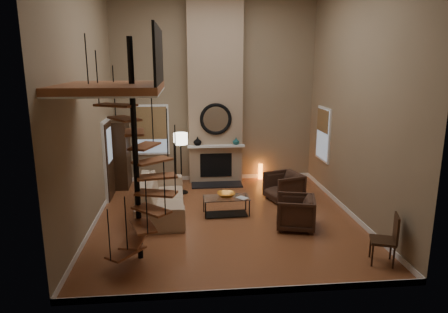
{
  "coord_description": "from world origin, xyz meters",
  "views": [
    {
      "loc": [
        -0.92,
        -8.9,
        3.62
      ],
      "look_at": [
        0.0,
        0.4,
        1.4
      ],
      "focal_mm": 32.4,
      "sensor_mm": 36.0,
      "label": 1
    }
  ],
  "objects": [
    {
      "name": "floor_lamp",
      "position": [
        -1.04,
        1.99,
        1.41
      ],
      "size": [
        0.39,
        0.39,
        1.7
      ],
      "color": "black",
      "rests_on": "ground"
    },
    {
      "name": "baseboard_front",
      "position": [
        0.0,
        -3.24,
        0.06
      ],
      "size": [
        6.0,
        0.02,
        0.12
      ],
      "primitive_type": "cube",
      "color": "white",
      "rests_on": "ground"
    },
    {
      "name": "entry_door",
      "position": [
        -2.95,
        1.8,
        1.05
      ],
      "size": [
        0.1,
        1.05,
        2.16
      ],
      "color": "white",
      "rests_on": "ground"
    },
    {
      "name": "baseboard_left",
      "position": [
        -2.99,
        0.0,
        0.06
      ],
      "size": [
        0.02,
        6.5,
        0.12
      ],
      "primitive_type": "cube",
      "color": "white",
      "rests_on": "ground"
    },
    {
      "name": "bowl",
      "position": [
        0.03,
        0.24,
        0.5
      ],
      "size": [
        0.43,
        0.43,
        0.11
      ],
      "primitive_type": "imported",
      "color": "orange",
      "rests_on": "coffee_table"
    },
    {
      "name": "mirror_frame",
      "position": [
        0.0,
        2.84,
        1.95
      ],
      "size": [
        0.94,
        0.1,
        0.94
      ],
      "primitive_type": "torus",
      "rotation": [
        1.57,
        0.0,
        0.0
      ],
      "color": "black",
      "rests_on": "chimney_breast"
    },
    {
      "name": "hearth",
      "position": [
        0.0,
        2.57,
        0.02
      ],
      "size": [
        1.5,
        0.6,
        0.04
      ],
      "primitive_type": "cube",
      "color": "black",
      "rests_on": "ground"
    },
    {
      "name": "armchair_far",
      "position": [
        1.55,
        -0.74,
        0.35
      ],
      "size": [
        1.0,
        0.99,
        0.75
      ],
      "primitive_type": "imported",
      "rotation": [
        0.0,
        0.0,
        -1.83
      ],
      "color": "#3B251B",
      "rests_on": "ground"
    },
    {
      "name": "coffee_table",
      "position": [
        0.03,
        0.19,
        0.28
      ],
      "size": [
        1.11,
        0.59,
        0.43
      ],
      "color": "silver",
      "rests_on": "ground"
    },
    {
      "name": "vase_right",
      "position": [
        0.6,
        2.82,
        1.28
      ],
      "size": [
        0.2,
        0.2,
        0.21
      ],
      "primitive_type": "imported",
      "color": "#175051",
      "rests_on": "mantel"
    },
    {
      "name": "spiral_stair",
      "position": [
        -1.78,
        -1.79,
        1.78
      ],
      "size": [
        1.47,
        1.47,
        4.06
      ],
      "color": "black",
      "rests_on": "ground"
    },
    {
      "name": "accent_lamp",
      "position": [
        1.41,
        3.09,
        0.25
      ],
      "size": [
        0.13,
        0.13,
        0.47
      ],
      "primitive_type": "cylinder",
      "color": "orange",
      "rests_on": "ground"
    },
    {
      "name": "sofa",
      "position": [
        -1.54,
        0.59,
        0.4
      ],
      "size": [
        1.16,
        2.81,
        0.81
      ],
      "primitive_type": "imported",
      "rotation": [
        0.0,
        0.0,
        1.6
      ],
      "color": "tan",
      "rests_on": "ground"
    },
    {
      "name": "front_wall",
      "position": [
        0.0,
        -3.25,
        2.75
      ],
      "size": [
        6.0,
        0.02,
        5.5
      ],
      "primitive_type": "cube",
      "color": "#8B7659",
      "rests_on": "ground"
    },
    {
      "name": "armchair_near",
      "position": [
        1.74,
        1.15,
        0.35
      ],
      "size": [
        1.07,
        1.05,
        0.78
      ],
      "primitive_type": "imported",
      "rotation": [
        0.0,
        0.0,
        -1.27
      ],
      "color": "#3B251B",
      "rests_on": "ground"
    },
    {
      "name": "left_wall",
      "position": [
        -3.0,
        0.0,
        2.75
      ],
      "size": [
        0.02,
        6.5,
        5.5
      ],
      "primitive_type": "cube",
      "color": "#8B7659",
      "rests_on": "ground"
    },
    {
      "name": "side_chair",
      "position": [
        2.7,
        -2.48,
        0.53
      ],
      "size": [
        0.55,
        0.55,
        0.95
      ],
      "color": "#321D10",
      "rests_on": "ground"
    },
    {
      "name": "hutch",
      "position": [
        -2.77,
        2.76,
        0.95
      ],
      "size": [
        0.42,
        0.9,
        2.01
      ],
      "primitive_type": "cube",
      "color": "#321D10",
      "rests_on": "ground"
    },
    {
      "name": "chimney_breast",
      "position": [
        0.0,
        3.06,
        2.75
      ],
      "size": [
        1.6,
        0.38,
        5.5
      ],
      "primitive_type": "cube",
      "color": "tan",
      "rests_on": "ground"
    },
    {
      "name": "window_right",
      "position": [
        2.97,
        2.0,
        1.63
      ],
      "size": [
        0.06,
        1.02,
        1.52
      ],
      "color": "white",
      "rests_on": "right_wall"
    },
    {
      "name": "firebox",
      "position": [
        0.0,
        2.86,
        0.55
      ],
      "size": [
        0.95,
        0.02,
        0.72
      ],
      "primitive_type": "cube",
      "color": "black",
      "rests_on": "chimney_breast"
    },
    {
      "name": "ground",
      "position": [
        0.0,
        0.0,
        -0.01
      ],
      "size": [
        6.0,
        6.5,
        0.01
      ],
      "primitive_type": "cube",
      "color": "#A96036",
      "rests_on": "ground"
    },
    {
      "name": "right_wall",
      "position": [
        3.0,
        0.0,
        2.75
      ],
      "size": [
        0.02,
        6.5,
        5.5
      ],
      "primitive_type": "cube",
      "color": "#8B7659",
      "rests_on": "ground"
    },
    {
      "name": "baseboard_right",
      "position": [
        2.99,
        0.0,
        0.06
      ],
      "size": [
        0.02,
        6.5,
        0.12
      ],
      "primitive_type": "cube",
      "color": "white",
      "rests_on": "ground"
    },
    {
      "name": "window_back",
      "position": [
        -1.9,
        3.22,
        1.62
      ],
      "size": [
        1.02,
        0.06,
        1.52
      ],
      "color": "white",
      "rests_on": "back_wall"
    },
    {
      "name": "vase_left",
      "position": [
        -0.55,
        2.82,
        1.3
      ],
      "size": [
        0.24,
        0.24,
        0.25
      ],
      "primitive_type": "imported",
      "color": "black",
      "rests_on": "mantel"
    },
    {
      "name": "back_wall",
      "position": [
        0.0,
        3.25,
        2.75
      ],
      "size": [
        6.0,
        0.02,
        5.5
      ],
      "primitive_type": "cube",
      "color": "#8B7659",
      "rests_on": "ground"
    },
    {
      "name": "baseboard_back",
      "position": [
        0.0,
        3.24,
        0.06
      ],
      "size": [
        6.0,
        0.02,
        0.12
      ],
      "primitive_type": "cube",
      "color": "white",
      "rests_on": "ground"
    },
    {
      "name": "mantel",
      "position": [
        0.0,
        2.78,
        1.15
      ],
      "size": [
        1.7,
        0.18,
        0.06
      ],
      "primitive_type": "cube",
      "color": "white",
      "rests_on": "chimney_breast"
    },
    {
      "name": "mirror_disc",
      "position": [
        0.0,
        2.85,
        1.95
      ],
      "size": [
        0.8,
        0.01,
        0.8
      ],
      "primitive_type": "cylinder",
      "rotation": [
        1.57,
        0.0,
        0.0
      ],
      "color": "white",
      "rests_on": "chimney_breast"
    },
    {
      "name": "book",
      "position": [
        0.38,
        0.04,
        0.46
      ],
      "size": [
        0.32,
        0.33,
        0.03
      ],
      "primitive_type": "imported",
      "rotation": [
        0.0,
        0.0,
        0.68
      ],
      "color": "gray",
      "rests_on": "coffee_table"
    },
    {
      "name": "loft",
      "position": [
        -2.04,
        -1.8,
        3.24
      ],
      "size": [
        1.7,
        2.2,
        1.09
      ],
      "color": "#995632",
      "rests_on": "left_wall"
    }
  ]
}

